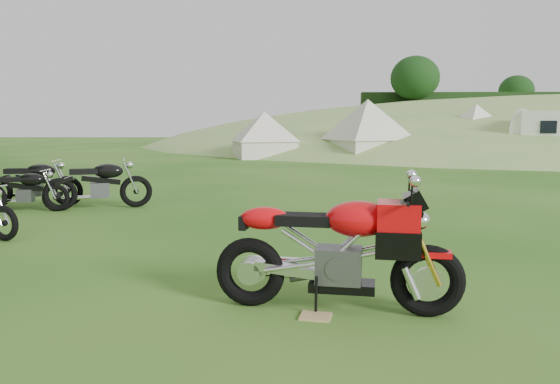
# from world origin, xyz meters

# --- Properties ---
(ground) EXTENTS (120.00, 120.00, 0.00)m
(ground) POSITION_xyz_m (0.00, 0.00, 0.00)
(ground) COLOR #1B5011
(ground) RESTS_ON ground
(sport_motorcycle) EXTENTS (2.31, 0.90, 1.35)m
(sport_motorcycle) POSITION_xyz_m (0.89, -1.55, 0.68)
(sport_motorcycle) COLOR red
(sport_motorcycle) RESTS_ON ground
(plywood_board) EXTENTS (0.32, 0.28, 0.02)m
(plywood_board) POSITION_xyz_m (0.69, -1.74, 0.01)
(plywood_board) COLOR tan
(plywood_board) RESTS_ON ground
(vintage_moto_b) EXTENTS (2.14, 1.16, 1.10)m
(vintage_moto_b) POSITION_xyz_m (-3.60, 4.51, 0.55)
(vintage_moto_b) COLOR black
(vintage_moto_b) RESTS_ON ground
(vintage_moto_c) EXTENTS (1.76, 0.54, 0.91)m
(vintage_moto_c) POSITION_xyz_m (-4.99, 4.15, 0.46)
(vintage_moto_c) COLOR black
(vintage_moto_c) RESTS_ON ground
(vintage_moto_d) EXTENTS (2.08, 0.70, 1.07)m
(vintage_moto_d) POSITION_xyz_m (-5.13, 4.79, 0.54)
(vintage_moto_d) COLOR black
(vintage_moto_d) RESTS_ON ground
(tent_left) EXTENTS (3.48, 3.48, 2.45)m
(tent_left) POSITION_xyz_m (-1.10, 21.14, 1.23)
(tent_left) COLOR silver
(tent_left) RESTS_ON ground
(tent_mid) EXTENTS (4.28, 4.28, 2.79)m
(tent_mid) POSITION_xyz_m (3.96, 20.07, 1.40)
(tent_mid) COLOR beige
(tent_mid) RESTS_ON ground
(tent_right) EXTENTS (3.93, 3.93, 2.68)m
(tent_right) POSITION_xyz_m (9.64, 21.57, 1.34)
(tent_right) COLOR silver
(tent_right) RESTS_ON ground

